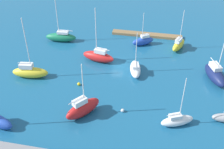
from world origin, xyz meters
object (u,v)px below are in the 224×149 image
at_px(sailboat_blue_mid_basin, 143,41).
at_px(sailboat_yellow_outer_mooring, 30,72).
at_px(mooring_buoy_yellow, 79,84).
at_px(sailboat_green_by_breakwater, 61,37).
at_px(sailboat_red_off_beacon, 98,56).
at_px(sailboat_red_west_end, 83,108).
at_px(mooring_buoy_white, 122,110).
at_px(pier_dock, 147,35).
at_px(sailboat_white_center_basin, 177,120).
at_px(sailboat_yellow_far_south, 179,45).
at_px(sailboat_white_inner_mooring, 135,69).
at_px(sailboat_navy_along_channel, 215,74).

distance_m(sailboat_blue_mid_basin, sailboat_yellow_outer_mooring, 28.43).
bearing_deg(mooring_buoy_yellow, sailboat_green_by_breakwater, -60.06).
bearing_deg(sailboat_red_off_beacon, sailboat_green_by_breakwater, -22.50).
distance_m(sailboat_green_by_breakwater, sailboat_red_west_end, 28.48).
height_order(sailboat_blue_mid_basin, sailboat_green_by_breakwater, sailboat_green_by_breakwater).
xyz_separation_m(sailboat_blue_mid_basin, mooring_buoy_white, (0.90, 25.35, -0.79)).
distance_m(pier_dock, mooring_buoy_yellow, 26.87).
height_order(pier_dock, mooring_buoy_yellow, mooring_buoy_yellow).
bearing_deg(mooring_buoy_yellow, sailboat_yellow_outer_mooring, -4.29).
bearing_deg(sailboat_red_off_beacon, mooring_buoy_white, 127.95).
relative_size(pier_dock, sailboat_white_center_basin, 1.92).
relative_size(sailboat_white_center_basin, sailboat_green_by_breakwater, 0.77).
xyz_separation_m(sailboat_yellow_far_south, sailboat_green_by_breakwater, (29.34, 1.72, 0.00)).
relative_size(sailboat_red_off_beacon, mooring_buoy_white, 19.36).
distance_m(sailboat_yellow_far_south, sailboat_red_west_end, 31.47).
xyz_separation_m(sailboat_blue_mid_basin, sailboat_white_inner_mooring, (0.28, 12.69, -0.10)).
distance_m(sailboat_white_inner_mooring, mooring_buoy_white, 12.69).
relative_size(sailboat_blue_mid_basin, sailboat_green_by_breakwater, 0.68).
xyz_separation_m(sailboat_blue_mid_basin, mooring_buoy_yellow, (10.80, 19.36, -0.79)).
height_order(sailboat_yellow_far_south, sailboat_white_center_basin, sailboat_yellow_far_south).
bearing_deg(mooring_buoy_white, pier_dock, -92.58).
height_order(sailboat_red_off_beacon, sailboat_blue_mid_basin, sailboat_red_off_beacon).
distance_m(sailboat_red_west_end, sailboat_white_inner_mooring, 16.46).
xyz_separation_m(pier_dock, sailboat_blue_mid_basin, (0.47, 5.04, 0.80)).
xyz_separation_m(sailboat_red_off_beacon, sailboat_white_center_basin, (-17.63, 16.98, -0.36)).
bearing_deg(sailboat_white_inner_mooring, sailboat_navy_along_channel, -98.65).
bearing_deg(sailboat_red_west_end, mooring_buoy_yellow, 59.04).
relative_size(sailboat_blue_mid_basin, sailboat_yellow_far_south, 0.86).
height_order(sailboat_red_off_beacon, sailboat_red_west_end, sailboat_red_off_beacon).
distance_m(sailboat_navy_along_channel, sailboat_red_west_end, 28.10).
bearing_deg(sailboat_white_center_basin, sailboat_yellow_outer_mooring, 139.99).
bearing_deg(sailboat_green_by_breakwater, sailboat_white_center_basin, 134.89).
xyz_separation_m(sailboat_red_off_beacon, sailboat_yellow_far_south, (-17.73, -9.23, -0.11)).
height_order(sailboat_red_west_end, mooring_buoy_yellow, sailboat_red_west_end).
bearing_deg(sailboat_white_inner_mooring, sailboat_white_center_basin, -158.35).
height_order(pier_dock, sailboat_navy_along_channel, sailboat_navy_along_channel).
relative_size(sailboat_red_off_beacon, mooring_buoy_yellow, 19.45).
bearing_deg(mooring_buoy_white, sailboat_blue_mid_basin, -92.03).
xyz_separation_m(sailboat_white_center_basin, mooring_buoy_yellow, (19.36, -7.32, -0.65)).
distance_m(sailboat_red_west_end, sailboat_yellow_outer_mooring, 16.59).
xyz_separation_m(sailboat_yellow_outer_mooring, mooring_buoy_white, (-20.64, 6.80, -1.00)).
height_order(sailboat_navy_along_channel, mooring_buoy_white, sailboat_navy_along_channel).
distance_m(sailboat_white_center_basin, sailboat_navy_along_channel, 16.36).
bearing_deg(sailboat_yellow_far_south, mooring_buoy_yellow, 155.97).
bearing_deg(mooring_buoy_white, sailboat_red_west_end, 17.56).
xyz_separation_m(sailboat_green_by_breakwater, mooring_buoy_yellow, (-9.89, 17.17, -0.90)).
relative_size(mooring_buoy_yellow, mooring_buoy_white, 1.00).
distance_m(sailboat_red_west_end, mooring_buoy_yellow, 8.81).
xyz_separation_m(sailboat_white_inner_mooring, mooring_buoy_white, (0.62, 12.66, -0.69)).
relative_size(sailboat_red_west_end, sailboat_white_inner_mooring, 1.12).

